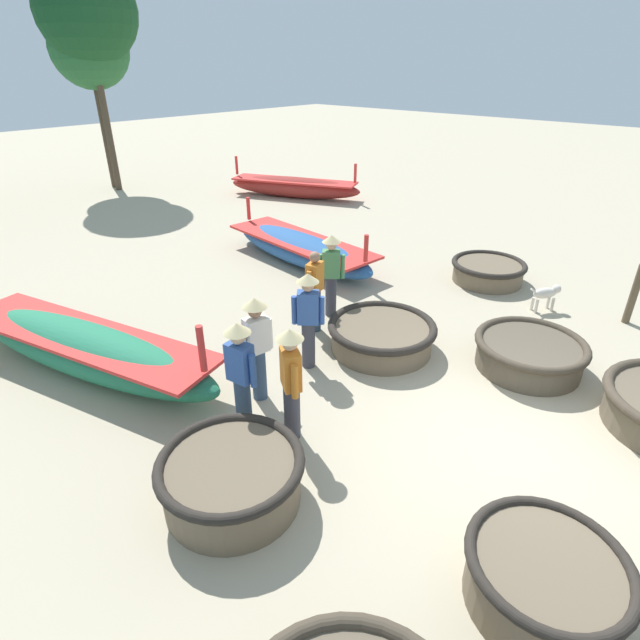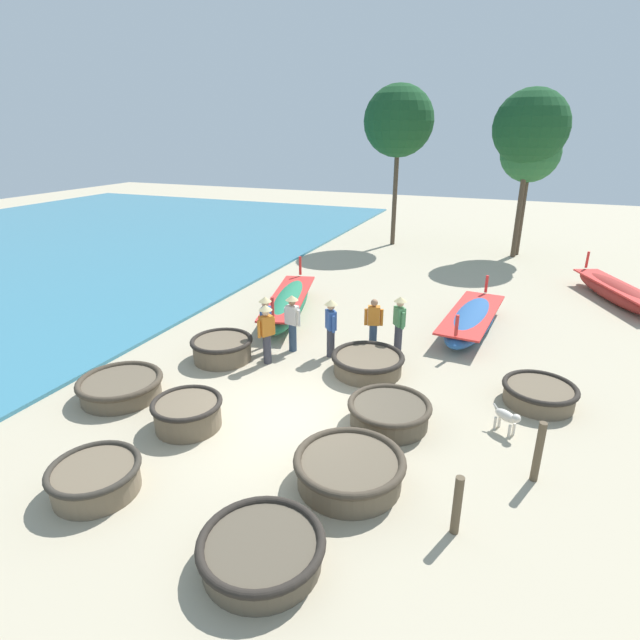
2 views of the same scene
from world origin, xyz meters
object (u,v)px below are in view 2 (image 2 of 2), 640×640
Objects in this scene: coracle_far_left at (121,386)px; coracle_center at (368,363)px; coracle_tilted at (222,348)px; long_boat_white_hull at (289,303)px; fisherman_standing_left at (266,321)px; long_boat_green_hull at (617,292)px; coracle_upturned at (349,469)px; coracle_weathered at (539,393)px; fisherman_standing_right at (399,321)px; tree_rightmost at (530,153)px; tree_leftmost at (399,121)px; fisherman_with_hat at (373,324)px; coracle_far_right at (188,413)px; fisherman_by_coracle at (331,324)px; dog at (507,417)px; mooring_post_inland at (457,505)px; coracle_front_right at (389,412)px; coracle_beside_post at (95,477)px; fisherman_hauling at (292,319)px; tree_right_mid at (531,128)px; long_boat_blue_hull at (471,319)px; coracle_nearest at (262,550)px; mooring_post_mid_beach at (538,452)px; fisherman_crouching at (266,330)px.

coracle_center is at bearing 33.82° from coracle_far_left.
coracle_tilted is 0.31× the size of long_boat_white_hull.
coracle_far_left is 1.18× the size of fisherman_standing_left.
coracle_upturned is at bearing -113.86° from long_boat_green_hull.
coracle_weathered is at bearing 20.06° from coracle_far_left.
fisherman_standing_right is (-3.71, 1.58, 0.69)m from coracle_weathered.
tree_leftmost reaches higher than tree_rightmost.
coracle_tilted is at bearing -138.25° from long_boat_green_hull.
fisherman_with_hat is (-7.06, -7.51, 0.45)m from long_boat_green_hull.
fisherman_by_coracle reaches higher than coracle_far_right.
coracle_upturned is 5.83m from fisherman_with_hat.
mooring_post_inland is at bearing -100.69° from dog.
coracle_front_right is at bearing -68.36° from fisherman_with_hat.
mooring_post_inland is (2.89, -4.79, 0.24)m from coracle_center.
fisherman_with_hat is (2.80, 7.53, 0.54)m from coracle_beside_post.
fisherman_hauling is (2.67, 3.92, 0.68)m from coracle_far_left.
coracle_tilted is 1.02× the size of fisherman_standing_right.
fisherman_hauling is 7.51m from mooring_post_inland.
coracle_far_left is 20.78m from tree_right_mid.
long_boat_blue_hull is (-1.96, 4.09, 0.09)m from coracle_weathered.
fisherman_standing_right is (3.45, 1.40, 0.00)m from fisherman_standing_left.
long_boat_green_hull is 0.65× the size of tree_right_mid.
tree_right_mid is at bearing 89.57° from mooring_post_inland.
tree_right_mid is 0.95× the size of tree_leftmost.
coracle_weathered is 9.29m from long_boat_green_hull.
mooring_post_inland is at bearing -39.89° from fisherman_standing_left.
tree_right_mid is (0.87, 10.80, 5.66)m from long_boat_blue_hull.
tree_right_mid reaches higher than long_boat_white_hull.
coracle_nearest is 5.10m from mooring_post_mid_beach.
coracle_weathered is at bearing 35.54° from coracle_front_right.
coracle_upturned is 5.93m from fisherman_standing_right.
long_boat_green_hull is 0.80× the size of tree_rightmost.
tree_rightmost reaches higher than coracle_weathered.
coracle_beside_post is 0.88× the size of coracle_front_right.
coracle_front_right is 18.07m from tree_right_mid.
fisherman_standing_left is 1.06× the size of fisherman_with_hat.
coracle_beside_post is 0.83× the size of coracle_center.
coracle_beside_post is 6.11m from mooring_post_inland.
tree_right_mid is (-3.77, 6.00, 5.62)m from long_boat_green_hull.
fisherman_by_coracle is at bearing -45.81° from long_boat_white_hull.
fisherman_standing_left is 0.21× the size of tree_leftmost.
tree_leftmost reaches higher than coracle_nearest.
coracle_beside_post is 1.06× the size of coracle_far_right.
coracle_front_right is 6.31m from long_boat_blue_hull.
tree_leftmost is (-2.00, 14.86, 5.35)m from fisherman_by_coracle.
coracle_far_right is at bearing 170.67° from mooring_post_inland.
coracle_weathered is 1.00× the size of fisherman_crouching.
tree_rightmost is (3.17, 15.44, 4.60)m from coracle_center.
long_boat_blue_hull is 0.60× the size of tree_leftmost.
fisherman_crouching is at bearing -137.07° from long_boat_blue_hull.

